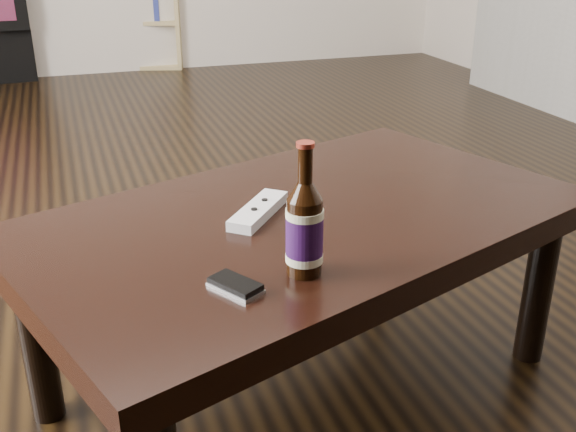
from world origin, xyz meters
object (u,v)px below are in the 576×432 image
object	(u,v)px
beer_bottle	(305,229)
remote	(258,211)
phone	(235,286)
coffee_table	(305,236)

from	to	relation	value
beer_bottle	remote	bearing A→B (deg)	90.88
beer_bottle	phone	size ratio (longest dim) A/B	2.27
phone	remote	distance (m)	0.32
coffee_table	remote	size ratio (longest dim) A/B	7.28
beer_bottle	remote	distance (m)	0.28
beer_bottle	remote	size ratio (longest dim) A/B	1.28
coffee_table	phone	size ratio (longest dim) A/B	12.96
coffee_table	phone	world-z (taller)	phone
beer_bottle	coffee_table	bearing A→B (deg)	69.41
coffee_table	remote	distance (m)	0.12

